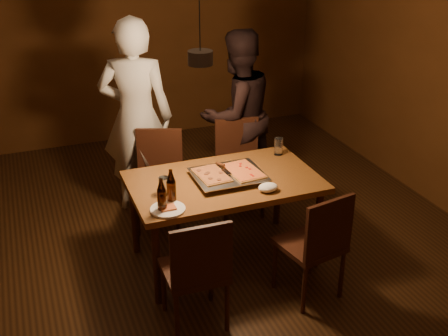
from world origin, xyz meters
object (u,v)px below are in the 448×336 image
object	(u,v)px
chair_near_left	(197,265)
beer_bottle_a	(162,195)
chair_far_left	(159,170)
plate_slice	(168,209)
pendant_lamp	(200,56)
chair_near_right	(318,238)
dining_table	(224,188)
pizza_tray	(228,176)
diner_white	(136,117)
beer_bottle_b	(171,186)
diner_dark	(237,115)
chair_far_right	(239,157)

from	to	relation	value
chair_near_left	beer_bottle_a	xyz separation A→B (m)	(-0.11, 0.43, 0.34)
chair_far_left	beer_bottle_a	bearing A→B (deg)	98.59
plate_slice	pendant_lamp	world-z (taller)	pendant_lamp
chair_near_right	plate_slice	world-z (taller)	chair_near_right
dining_table	pendant_lamp	xyz separation A→B (m)	(-0.18, -0.01, 1.08)
beer_bottle_a	chair_near_right	bearing A→B (deg)	-22.08
chair_far_left	pendant_lamp	size ratio (longest dim) A/B	0.50
pizza_tray	pendant_lamp	size ratio (longest dim) A/B	0.50
pendant_lamp	chair_near_left	bearing A→B (deg)	-111.89
dining_table	chair_far_left	size ratio (longest dim) A/B	2.75
pendant_lamp	chair_far_left	bearing A→B (deg)	100.20
chair_near_right	beer_bottle_a	bearing A→B (deg)	147.21
pizza_tray	diner_white	bearing A→B (deg)	108.19
beer_bottle_b	diner_white	xyz separation A→B (m)	(0.06, 1.37, 0.06)
chair_far_left	diner_dark	world-z (taller)	diner_dark
chair_near_right	pendant_lamp	xyz separation A→B (m)	(-0.63, 0.73, 1.22)
chair_far_right	plate_slice	xyz separation A→B (m)	(-1.01, -1.11, 0.22)
dining_table	beer_bottle_b	xyz separation A→B (m)	(-0.49, -0.21, 0.20)
chair_near_right	chair_near_left	bearing A→B (deg)	169.48
pendant_lamp	diner_white	bearing A→B (deg)	102.00
chair_far_left	beer_bottle_b	bearing A→B (deg)	102.70
chair_far_left	chair_far_right	distance (m)	0.79
beer_bottle_a	diner_dark	distance (m)	1.84
dining_table	pizza_tray	bearing A→B (deg)	-14.01
chair_near_right	diner_white	xyz separation A→B (m)	(-0.88, 1.89, 0.40)
dining_table	chair_near_right	distance (m)	0.88
dining_table	beer_bottle_a	world-z (taller)	beer_bottle_a
pizza_tray	diner_dark	size ratio (longest dim) A/B	0.33
chair_near_left	diner_white	bearing A→B (deg)	90.01
chair_near_left	plate_slice	bearing A→B (deg)	101.65
pizza_tray	beer_bottle_a	xyz separation A→B (m)	(-0.63, -0.31, 0.10)
dining_table	diner_dark	bearing A→B (deg)	63.08
beer_bottle_b	diner_white	bearing A→B (deg)	87.52
beer_bottle_b	pendant_lamp	xyz separation A→B (m)	(0.31, 0.20, 0.88)
chair_far_right	chair_near_left	world-z (taller)	same
chair_far_right	diner_white	size ratio (longest dim) A/B	0.26
chair_near_left	dining_table	bearing A→B (deg)	58.58
chair_far_right	chair_near_right	xyz separation A→B (m)	(-0.01, -1.53, 0.00)
beer_bottle_a	pendant_lamp	size ratio (longest dim) A/B	0.23
dining_table	beer_bottle_b	world-z (taller)	beer_bottle_b
dining_table	beer_bottle_a	bearing A→B (deg)	-151.97
chair_near_right	pizza_tray	xyz separation A→B (m)	(-0.42, 0.73, 0.24)
chair_far_left	pizza_tray	world-z (taller)	chair_far_left
beer_bottle_b	diner_dark	xyz separation A→B (m)	(1.06, 1.33, -0.04)
chair_near_left	beer_bottle_a	size ratio (longest dim) A/B	1.90
beer_bottle_b	diner_white	distance (m)	1.37
chair_near_right	beer_bottle_b	distance (m)	1.13
chair_far_right	beer_bottle_a	world-z (taller)	beer_bottle_a
chair_near_left	pendant_lamp	xyz separation A→B (m)	(0.29, 0.73, 1.22)
chair_far_left	diner_dark	distance (m)	1.00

